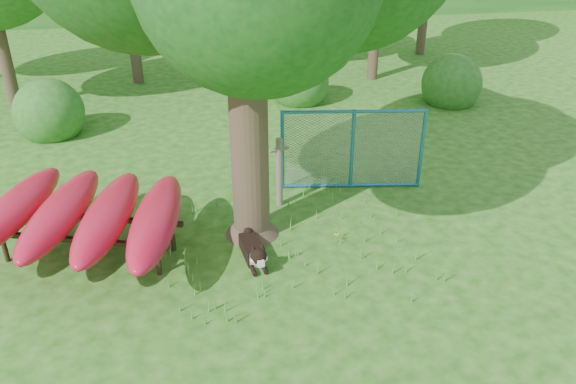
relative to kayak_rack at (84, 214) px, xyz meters
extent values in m
plane|color=#205511|center=(3.28, -1.34, -0.84)|extent=(80.00, 80.00, 0.00)
cylinder|color=#3E2D22|center=(2.87, 0.22, 1.76)|extent=(0.86, 0.86, 5.20)
cone|color=#3E2D22|center=(2.87, 0.22, -0.58)|extent=(1.29, 1.29, 0.52)
cylinder|color=#3E2D22|center=(3.45, 0.00, 2.49)|extent=(1.47, 0.22, 1.11)
cylinder|color=#3E2D22|center=(2.46, 0.60, 2.91)|extent=(0.90, 1.06, 1.06)
cylinder|color=#645C4B|center=(3.56, 1.23, -0.11)|extent=(0.17, 0.17, 1.45)
cylinder|color=#645C4B|center=(3.56, 1.23, 0.39)|extent=(0.40, 0.18, 0.08)
cylinder|color=black|center=(-1.42, 0.09, -0.57)|extent=(0.11, 0.11, 0.53)
cylinder|color=black|center=(1.18, -0.79, -0.57)|extent=(0.11, 0.11, 0.53)
cylinder|color=black|center=(-1.18, 0.79, -0.57)|extent=(0.11, 0.11, 0.53)
cylinder|color=black|center=(1.42, -0.09, -0.57)|extent=(0.11, 0.11, 0.53)
cube|color=black|center=(-0.12, -0.35, -0.29)|extent=(3.02, 1.09, 0.08)
cube|color=black|center=(0.12, 0.35, -0.29)|extent=(3.02, 1.09, 0.08)
ellipsoid|color=red|center=(-1.20, 0.40, 0.00)|extent=(1.51, 3.24, 0.51)
ellipsoid|color=red|center=(-0.40, 0.13, 0.00)|extent=(1.41, 3.25, 0.51)
ellipsoid|color=red|center=(0.40, -0.13, 0.00)|extent=(1.30, 3.24, 0.51)
ellipsoid|color=red|center=(1.20, -0.40, 0.00)|extent=(1.20, 3.24, 0.51)
cube|color=black|center=(2.75, -0.52, -0.71)|extent=(0.37, 0.78, 0.26)
cube|color=white|center=(2.79, -0.84, -0.72)|extent=(0.25, 0.18, 0.24)
sphere|color=black|center=(2.82, -1.03, -0.51)|extent=(0.28, 0.28, 0.28)
cube|color=white|center=(2.83, -1.16, -0.56)|extent=(0.13, 0.16, 0.10)
sphere|color=white|center=(2.73, -1.06, -0.56)|extent=(0.13, 0.13, 0.13)
sphere|color=white|center=(2.91, -1.04, -0.56)|extent=(0.13, 0.13, 0.13)
cone|color=black|center=(2.74, -1.00, -0.36)|extent=(0.11, 0.12, 0.13)
cone|color=black|center=(2.89, -0.98, -0.36)|extent=(0.13, 0.14, 0.13)
cylinder|color=black|center=(2.72, -1.01, -0.78)|extent=(0.11, 0.33, 0.08)
cylinder|color=black|center=(2.91, -0.99, -0.78)|extent=(0.11, 0.33, 0.08)
sphere|color=black|center=(2.76, -0.10, -0.60)|extent=(0.17, 0.17, 0.17)
torus|color=blue|center=(2.81, -0.95, -0.58)|extent=(0.28, 0.11, 0.27)
cylinder|color=teal|center=(3.75, 1.95, 0.05)|extent=(0.09, 0.09, 1.77)
cylinder|color=teal|center=(5.20, 1.72, 0.05)|extent=(0.09, 0.09, 1.77)
cylinder|color=teal|center=(6.66, 1.50, 0.05)|extent=(0.09, 0.09, 1.77)
cylinder|color=teal|center=(5.20, 1.72, 0.89)|extent=(2.92, 0.52, 0.07)
cylinder|color=teal|center=(5.20, 1.72, -0.79)|extent=(2.92, 0.52, 0.07)
plane|color=gray|center=(5.20, 1.72, 0.05)|extent=(2.91, 0.45, 2.95)
cylinder|color=#4E9C33|center=(4.33, -0.39, -0.75)|extent=(0.02, 0.02, 0.18)
sphere|color=yellow|center=(4.33, -0.39, -0.66)|extent=(0.03, 0.03, 0.03)
sphere|color=yellow|center=(4.36, -0.39, -0.65)|extent=(0.03, 0.03, 0.03)
sphere|color=yellow|center=(4.31, -0.36, -0.67)|extent=(0.03, 0.03, 0.03)
sphere|color=yellow|center=(4.34, -0.42, -0.66)|extent=(0.03, 0.03, 0.03)
sphere|color=yellow|center=(4.30, -0.41, -0.65)|extent=(0.03, 0.03, 0.03)
cylinder|color=#3E2D22|center=(-3.22, 8.66, 1.26)|extent=(0.36, 0.36, 4.20)
cylinder|color=#3E2D22|center=(0.28, 10.66, 1.79)|extent=(0.36, 0.36, 5.25)
cylinder|color=#3E2D22|center=(4.78, 11.66, 1.09)|extent=(0.36, 0.36, 3.85)
cylinder|color=#3E2D22|center=(8.28, 9.66, 1.54)|extent=(0.36, 0.36, 4.76)
sphere|color=#23601F|center=(-1.72, 6.16, -0.84)|extent=(1.80, 1.80, 1.80)
sphere|color=#23601F|center=(9.78, 6.66, -0.84)|extent=(1.80, 1.80, 1.80)
sphere|color=#23601F|center=(5.28, 7.66, -0.84)|extent=(1.80, 1.80, 1.80)
camera|label=1|loc=(1.89, -8.72, 4.72)|focal=35.00mm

